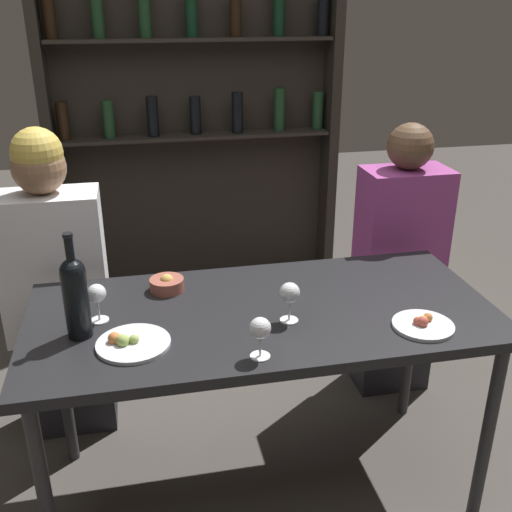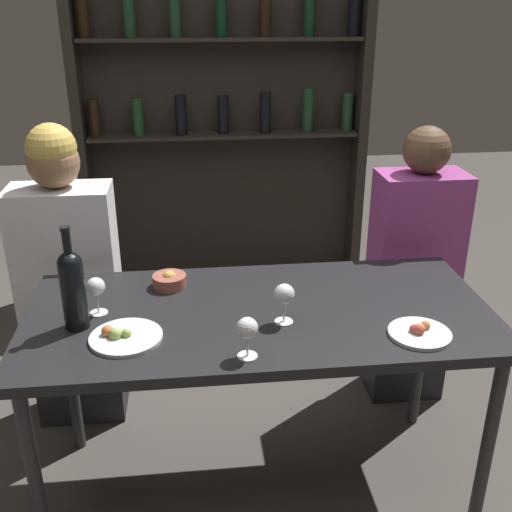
{
  "view_description": "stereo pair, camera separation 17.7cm",
  "coord_description": "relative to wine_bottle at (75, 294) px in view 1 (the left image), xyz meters",
  "views": [
    {
      "loc": [
        -0.38,
        -1.72,
        1.72
      ],
      "look_at": [
        0.0,
        0.11,
        0.91
      ],
      "focal_mm": 42.0,
      "sensor_mm": 36.0,
      "label": 1
    },
    {
      "loc": [
        -0.21,
        -1.75,
        1.72
      ],
      "look_at": [
        0.0,
        0.11,
        0.91
      ],
      "focal_mm": 42.0,
      "sensor_mm": 36.0,
      "label": 2
    }
  ],
  "objects": [
    {
      "name": "wine_glass_0",
      "position": [
        0.65,
        -0.04,
        -0.05
      ],
      "size": [
        0.07,
        0.07,
        0.13
      ],
      "color": "silver",
      "rests_on": "dining_table"
    },
    {
      "name": "food_plate_1",
      "position": [
        0.15,
        -0.09,
        -0.13
      ],
      "size": [
        0.22,
        0.22,
        0.04
      ],
      "color": "silver",
      "rests_on": "dining_table"
    },
    {
      "name": "dining_table",
      "position": [
        0.58,
        0.05,
        -0.21
      ],
      "size": [
        1.55,
        0.72,
        0.76
      ],
      "color": "black",
      "rests_on": "ground_plane"
    },
    {
      "name": "wine_rack_wall",
      "position": [
        0.58,
        1.96,
        0.3
      ],
      "size": [
        1.75,
        0.21,
        2.31
      ],
      "color": "#28231E",
      "rests_on": "ground_plane"
    },
    {
      "name": "ground_plane",
      "position": [
        0.58,
        0.05,
        -0.9
      ],
      "size": [
        10.0,
        10.0,
        0.0
      ],
      "primitive_type": "plane",
      "color": "#47423D"
    },
    {
      "name": "food_plate_0",
      "position": [
        1.06,
        -0.17,
        -0.13
      ],
      "size": [
        0.19,
        0.19,
        0.04
      ],
      "color": "silver",
      "rests_on": "dining_table"
    },
    {
      "name": "wine_glass_2",
      "position": [
        0.52,
        -0.23,
        -0.05
      ],
      "size": [
        0.06,
        0.06,
        0.13
      ],
      "color": "silver",
      "rests_on": "dining_table"
    },
    {
      "name": "snack_bowl",
      "position": [
        0.28,
        0.26,
        -0.12
      ],
      "size": [
        0.12,
        0.12,
        0.06
      ],
      "color": "#995142",
      "rests_on": "dining_table"
    },
    {
      "name": "wine_bottle",
      "position": [
        0.0,
        0.0,
        0.0
      ],
      "size": [
        0.08,
        0.08,
        0.34
      ],
      "color": "black",
      "rests_on": "dining_table"
    },
    {
      "name": "seated_person_right",
      "position": [
        1.32,
        0.59,
        -0.31
      ],
      "size": [
        0.36,
        0.22,
        1.25
      ],
      "color": "#26262B",
      "rests_on": "ground_plane"
    },
    {
      "name": "seated_person_left",
      "position": [
        -0.14,
        0.59,
        -0.28
      ],
      "size": [
        0.4,
        0.22,
        1.29
      ],
      "color": "#26262B",
      "rests_on": "ground_plane"
    },
    {
      "name": "wine_glass_1",
      "position": [
        0.05,
        0.08,
        -0.05
      ],
      "size": [
        0.06,
        0.06,
        0.13
      ],
      "color": "silver",
      "rests_on": "dining_table"
    }
  ]
}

